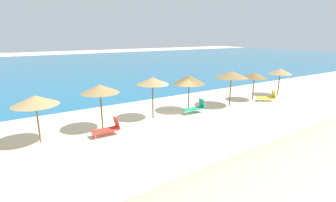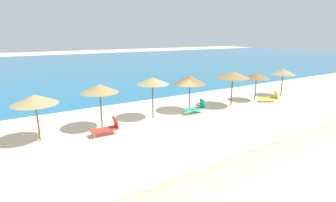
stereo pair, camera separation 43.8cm
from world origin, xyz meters
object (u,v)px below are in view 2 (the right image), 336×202
object	(u,v)px
lounge_chair_2	(196,108)
lounge_chair_1	(270,97)
beach_umbrella_1	(35,99)
beach_umbrella_2	(100,88)
beach_umbrella_5	(233,75)
beach_umbrella_3	(153,81)
lounge_chair_0	(107,128)
beach_umbrella_7	(283,72)
beach_umbrella_4	(190,80)
beach_umbrella_6	(257,76)

from	to	relation	value
lounge_chair_2	lounge_chair_1	bearing A→B (deg)	-90.91
beach_umbrella_1	beach_umbrella_2	size ratio (longest dim) A/B	0.93
beach_umbrella_1	beach_umbrella_5	distance (m)	13.62
lounge_chair_2	beach_umbrella_5	bearing A→B (deg)	-84.57
beach_umbrella_3	lounge_chair_2	xyz separation A→B (m)	(3.17, -0.60, -2.13)
lounge_chair_0	lounge_chair_1	world-z (taller)	lounge_chair_0
beach_umbrella_2	beach_umbrella_7	bearing A→B (deg)	-0.66
beach_umbrella_7	beach_umbrella_4	bearing A→B (deg)	177.61
beach_umbrella_3	beach_umbrella_6	bearing A→B (deg)	-1.50
beach_umbrella_3	beach_umbrella_7	distance (m)	13.14
beach_umbrella_5	lounge_chair_2	size ratio (longest dim) A/B	1.69
beach_umbrella_1	beach_umbrella_7	size ratio (longest dim) A/B	1.02
beach_umbrella_3	beach_umbrella_5	xyz separation A→B (m)	(6.68, -0.51, -0.05)
lounge_chair_0	lounge_chair_1	size ratio (longest dim) A/B	0.99
lounge_chair_0	lounge_chair_2	world-z (taller)	lounge_chair_2
lounge_chair_1	beach_umbrella_1	bearing A→B (deg)	118.71
beach_umbrella_2	lounge_chair_0	size ratio (longest dim) A/B	1.76
beach_umbrella_5	beach_umbrella_7	distance (m)	6.46
beach_umbrella_5	beach_umbrella_6	xyz separation A→B (m)	(3.03, 0.25, -0.37)
beach_umbrella_2	beach_umbrella_3	world-z (taller)	beach_umbrella_3
beach_umbrella_1	beach_umbrella_3	size ratio (longest dim) A/B	0.90
beach_umbrella_2	beach_umbrella_7	world-z (taller)	beach_umbrella_2
beach_umbrella_6	lounge_chair_0	world-z (taller)	beach_umbrella_6
beach_umbrella_4	lounge_chair_2	xyz separation A→B (m)	(0.11, -0.69, -1.93)
beach_umbrella_6	lounge_chair_1	bearing A→B (deg)	-51.98
beach_umbrella_2	lounge_chair_1	world-z (taller)	beach_umbrella_2
beach_umbrella_1	lounge_chair_0	size ratio (longest dim) A/B	1.64
beach_umbrella_1	beach_umbrella_7	distance (m)	20.06
beach_umbrella_3	beach_umbrella_5	distance (m)	6.70
beach_umbrella_7	lounge_chair_2	world-z (taller)	beach_umbrella_7
beach_umbrella_3	beach_umbrella_1	bearing A→B (deg)	-177.82
lounge_chair_2	beach_umbrella_3	bearing A→B (deg)	83.14
lounge_chair_0	lounge_chair_2	size ratio (longest dim) A/B	0.95
beach_umbrella_3	lounge_chair_1	distance (m)	10.76
beach_umbrella_2	lounge_chair_0	world-z (taller)	beach_umbrella_2
beach_umbrella_2	beach_umbrella_5	xyz separation A→B (m)	(10.22, -0.37, 0.04)
beach_umbrella_3	lounge_chair_2	size ratio (longest dim) A/B	1.72
beach_umbrella_7	lounge_chair_2	xyz separation A→B (m)	(-9.97, -0.27, -1.81)
beach_umbrella_1	beach_umbrella_4	world-z (taller)	beach_umbrella_4
beach_umbrella_6	lounge_chair_2	bearing A→B (deg)	-176.96
lounge_chair_1	lounge_chair_0	bearing A→B (deg)	121.97
beach_umbrella_2	beach_umbrella_3	distance (m)	3.54
beach_umbrella_1	beach_umbrella_6	size ratio (longest dim) A/B	1.06
beach_umbrella_3	beach_umbrella_4	distance (m)	3.06
beach_umbrella_6	beach_umbrella_7	bearing A→B (deg)	-1.31
lounge_chair_1	beach_umbrella_2	bearing A→B (deg)	117.46
lounge_chair_1	lounge_chair_2	xyz separation A→B (m)	(-7.30, 0.62, 0.04)
beach_umbrella_6	lounge_chair_0	size ratio (longest dim) A/B	1.54
beach_umbrella_7	lounge_chair_0	xyz separation A→B (m)	(-16.71, -0.91, -1.82)
beach_umbrella_3	beach_umbrella_7	xyz separation A→B (m)	(13.14, -0.33, -0.33)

